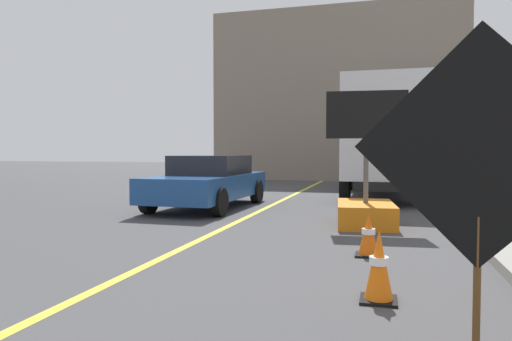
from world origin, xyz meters
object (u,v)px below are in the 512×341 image
Objects in this scene: box_truck at (386,139)px; traffic_cone_near_sign at (379,266)px; highway_guide_sign at (430,108)px; arrow_board_trailer at (366,201)px; roadwork_sign at (480,153)px; traffic_cone_mid_lane at (368,235)px; pickup_car at (209,181)px.

traffic_cone_near_sign is at bearing -90.55° from box_truck.
arrow_board_trailer is at bearing -100.77° from highway_guide_sign.
roadwork_sign reaches higher than traffic_cone_mid_lane.
box_truck is at bearing 86.16° from arrow_board_trailer.
traffic_cone_near_sign is 2.04m from traffic_cone_mid_lane.
box_truck reaches higher than traffic_cone_mid_lane.
arrow_board_trailer is 4.91m from traffic_cone_near_sign.
roadwork_sign is 0.51× the size of pickup_car.
traffic_cone_mid_lane is (-2.19, -15.11, -3.12)m from highway_guide_sign.
pickup_car is 12.49m from highway_guide_sign.
traffic_cone_near_sign is at bearing 115.57° from roadwork_sign.
highway_guide_sign reaches higher than box_truck.
highway_guide_sign is at bearing 81.76° from traffic_cone_mid_lane.
traffic_cone_near_sign is at bearing -86.50° from arrow_board_trailer.
arrow_board_trailer reaches higher than roadwork_sign.
traffic_cone_near_sign is (-0.64, 1.34, -1.12)m from roadwork_sign.
highway_guide_sign is at bearing 85.71° from roadwork_sign.
arrow_board_trailer is 3.77× the size of traffic_cone_near_sign.
pickup_car reaches higher than traffic_cone_near_sign.
arrow_board_trailer is at bearing -24.78° from pickup_car.
arrow_board_trailer is at bearing 98.59° from roadwork_sign.
box_truck reaches higher than roadwork_sign.
roadwork_sign reaches higher than traffic_cone_near_sign.
highway_guide_sign is at bearing 72.79° from box_truck.
box_truck is 1.58× the size of pickup_car.
box_truck is at bearing 89.45° from traffic_cone_near_sign.
highway_guide_sign is at bearing 58.02° from pickup_car.
roadwork_sign is 12.29m from box_truck.
roadwork_sign is at bearing -64.43° from traffic_cone_near_sign.
pickup_car is at bearing 155.22° from arrow_board_trailer.
box_truck is at bearing 42.30° from pickup_car.
box_truck is (-0.54, 12.27, 0.44)m from roadwork_sign.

